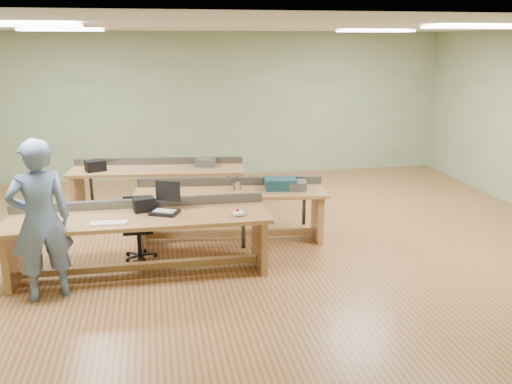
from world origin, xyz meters
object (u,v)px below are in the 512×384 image
(laptop_base, at_px, (165,212))
(mug, at_px, (237,186))
(camera_bag, at_px, (144,205))
(parts_bin_teal, at_px, (280,184))
(workbench_front, at_px, (140,230))
(task_chair, at_px, (139,236))
(workbench_back, at_px, (158,179))
(person, at_px, (40,220))
(parts_bin_grey, at_px, (291,185))
(workbench_mid, at_px, (231,203))
(drinks_can, at_px, (238,187))

(laptop_base, bearing_deg, mug, 66.50)
(camera_bag, relative_size, parts_bin_teal, 0.58)
(laptop_base, distance_m, parts_bin_teal, 1.89)
(workbench_front, distance_m, parts_bin_teal, 2.19)
(mug, bearing_deg, task_chair, -162.71)
(parts_bin_teal, bearing_deg, workbench_back, 136.03)
(person, relative_size, laptop_base, 5.64)
(person, distance_m, laptop_base, 1.46)
(task_chair, bearing_deg, laptop_base, -56.04)
(parts_bin_grey, bearing_deg, parts_bin_teal, 160.74)
(workbench_back, bearing_deg, camera_bag, -87.87)
(workbench_back, height_order, mug, workbench_back)
(workbench_back, distance_m, parts_bin_teal, 2.41)
(parts_bin_teal, distance_m, mug, 0.63)
(workbench_mid, relative_size, camera_bag, 10.88)
(mug, distance_m, drinks_can, 0.06)
(mug, bearing_deg, drinks_can, -90.45)
(parts_bin_teal, relative_size, drinks_can, 3.70)
(parts_bin_grey, bearing_deg, person, -157.54)
(task_chair, xyz_separation_m, parts_bin_teal, (2.03, 0.37, 0.53))
(person, xyz_separation_m, parts_bin_teal, (3.04, 1.37, -0.09))
(workbench_mid, bearing_deg, person, -141.06)
(parts_bin_grey, bearing_deg, workbench_mid, 171.48)
(workbench_mid, distance_m, drinks_can, 0.28)
(laptop_base, height_order, task_chair, task_chair)
(workbench_back, bearing_deg, workbench_mid, -50.43)
(person, distance_m, camera_bag, 1.29)
(camera_bag, bearing_deg, drinks_can, 16.43)
(workbench_front, distance_m, person, 1.21)
(workbench_back, bearing_deg, laptop_base, -81.96)
(laptop_base, xyz_separation_m, camera_bag, (-0.25, 0.15, 0.07))
(person, distance_m, parts_bin_grey, 3.44)
(workbench_back, xyz_separation_m, laptop_base, (0.04, -2.52, 0.21))
(workbench_mid, bearing_deg, workbench_front, -136.14)
(person, bearing_deg, mug, -168.56)
(task_chair, bearing_deg, person, -136.46)
(workbench_mid, height_order, laptop_base, workbench_mid)
(workbench_mid, relative_size, parts_bin_teal, 6.27)
(person, height_order, mug, person)
(workbench_back, height_order, laptop_base, workbench_back)
(drinks_can, bearing_deg, workbench_mid, 144.27)
(workbench_back, height_order, parts_bin_teal, parts_bin_teal)
(workbench_mid, height_order, task_chair, workbench_mid)
(person, relative_size, camera_bag, 7.14)
(person, height_order, laptop_base, person)
(workbench_mid, xyz_separation_m, workbench_back, (-1.01, 1.58, 0.00))
(task_chair, bearing_deg, workbench_back, 80.34)
(workbench_front, relative_size, mug, 25.14)
(parts_bin_teal, height_order, parts_bin_grey, parts_bin_teal)
(workbench_front, relative_size, person, 1.75)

